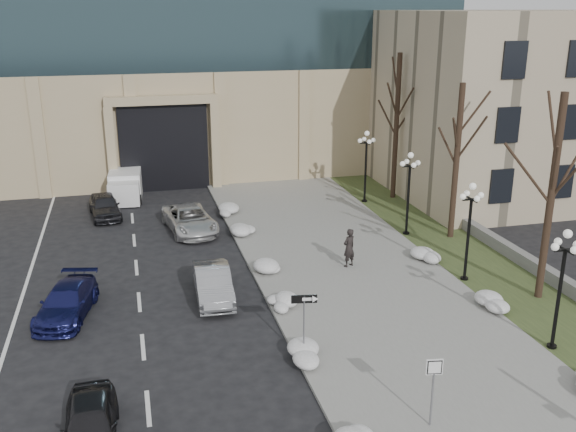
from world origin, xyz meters
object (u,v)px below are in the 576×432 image
car_a (90,424)px  one_way_sign (309,307)px  lamppost_b (470,219)px  lamppost_a (562,274)px  car_d (190,219)px  lamppost_c (409,183)px  pedestrian (349,248)px  lamppost_d (366,157)px  box_truck (126,183)px  keep_sign (434,378)px  car_c (67,302)px  car_e (105,206)px  car_b (213,284)px

car_a → one_way_sign: size_ratio=1.50×
lamppost_b → lamppost_a: bearing=-90.0°
car_d → lamppost_c: 12.45m
pedestrian → lamppost_d: bearing=-139.5°
lamppost_c → lamppost_d: (0.00, 6.50, 0.00)m
box_truck → keep_sign: size_ratio=2.50×
car_c → lamppost_c: 18.74m
lamppost_a → lamppost_c: same height
car_a → car_c: 8.76m
car_e → car_b: bearing=-76.9°
car_c → box_truck: size_ratio=0.76×
car_b → lamppost_b: size_ratio=0.91×
lamppost_d → one_way_sign: bearing=-116.7°
one_way_sign → lamppost_a: lamppost_a is taller
car_b → car_d: size_ratio=0.84×
lamppost_c → lamppost_d: same height
box_truck → lamppost_c: size_ratio=1.25×
box_truck → lamppost_b: size_ratio=1.25×
lamppost_a → lamppost_d: (0.00, 19.50, 0.00)m
car_e → pedestrian: 16.27m
car_d → one_way_sign: one_way_sign is taller
car_b → lamppost_d: bearing=48.1°
car_d → one_way_sign: (2.61, -15.17, 1.42)m
car_e → lamppost_a: (16.36, -20.67, 2.36)m
car_b → pedestrian: bearing=16.6°
car_b → lamppost_c: 13.04m
car_a → lamppost_c: 21.97m
lamppost_a → car_c: bearing=157.5°
lamppost_c → keep_sign: bearing=-112.0°
lamppost_a → keep_sign: bearing=-154.1°
keep_sign → lamppost_c: (6.54, 16.18, 1.33)m
car_c → car_d: (6.05, 9.39, 0.06)m
box_truck → lamppost_c: bearing=-34.6°
keep_sign → lamppost_b: (6.54, 9.68, 1.33)m
car_b → car_c: 6.08m
car_a → car_c: (-1.23, 8.68, -0.01)m
keep_sign → lamppost_d: size_ratio=0.50×
lamppost_c → lamppost_b: bearing=-90.0°
car_d → one_way_sign: bearing=-88.2°
one_way_sign → lamppost_c: lamppost_c is taller
lamppost_b → lamppost_d: (0.00, 13.00, 0.00)m
car_e → pedestrian: size_ratio=2.17×
car_c → keep_sign: 15.36m
car_e → keep_sign: 25.82m
car_d → pedestrian: bearing=-54.9°
car_b → one_way_sign: bearing=-64.4°
one_way_sign → car_a: bearing=-148.9°
car_c → lamppost_b: lamppost_b is taller
car_d → lamppost_b: size_ratio=1.08×
car_d → lamppost_d: bearing=5.5°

